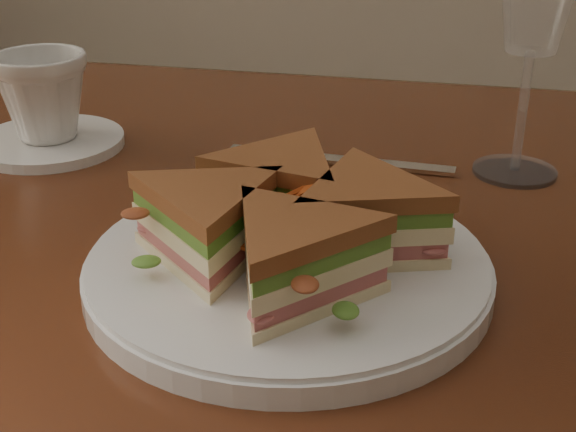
{
  "coord_description": "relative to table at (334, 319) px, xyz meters",
  "views": [
    {
      "loc": [
        0.08,
        -0.58,
        1.03
      ],
      "look_at": [
        -0.02,
        -0.11,
        0.8
      ],
      "focal_mm": 50.0,
      "sensor_mm": 36.0,
      "label": 1
    }
  ],
  "objects": [
    {
      "name": "spoon",
      "position": [
        -0.1,
        0.04,
        0.1
      ],
      "size": [
        0.17,
        0.08,
        0.01
      ],
      "rotation": [
        0.0,
        0.0,
        0.37
      ],
      "color": "silver",
      "rests_on": "table"
    },
    {
      "name": "plate",
      "position": [
        -0.02,
        -0.11,
        0.11
      ],
      "size": [
        0.28,
        0.28,
        0.02
      ],
      "primitive_type": "cylinder",
      "color": "white",
      "rests_on": "table"
    },
    {
      "name": "table",
      "position": [
        0.0,
        0.0,
        0.0
      ],
      "size": [
        1.2,
        0.8,
        0.75
      ],
      "color": "#39190D",
      "rests_on": "ground"
    },
    {
      "name": "sandwich_wedges",
      "position": [
        -0.02,
        -0.11,
        0.14
      ],
      "size": [
        0.25,
        0.25,
        0.06
      ],
      "color": "#FEEEBC",
      "rests_on": "plate"
    },
    {
      "name": "coffee_cup",
      "position": [
        -0.3,
        0.1,
        0.15
      ],
      "size": [
        0.09,
        0.09,
        0.08
      ],
      "primitive_type": "imported",
      "rotation": [
        0.0,
        0.0,
        -0.05
      ],
      "color": "white",
      "rests_on": "saucer"
    },
    {
      "name": "knife",
      "position": [
        -0.02,
        0.12,
        0.1
      ],
      "size": [
        0.22,
        0.03,
        0.0
      ],
      "rotation": [
        0.0,
        0.0,
        -0.05
      ],
      "color": "silver",
      "rests_on": "table"
    },
    {
      "name": "saucer",
      "position": [
        -0.3,
        0.1,
        0.1
      ],
      "size": [
        0.15,
        0.15,
        0.01
      ],
      "primitive_type": "cylinder",
      "color": "white",
      "rests_on": "table"
    },
    {
      "name": "crisps_mound",
      "position": [
        -0.02,
        -0.11,
        0.14
      ],
      "size": [
        0.09,
        0.09,
        0.05
      ],
      "primitive_type": null,
      "color": "#DA551B",
      "rests_on": "plate"
    }
  ]
}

